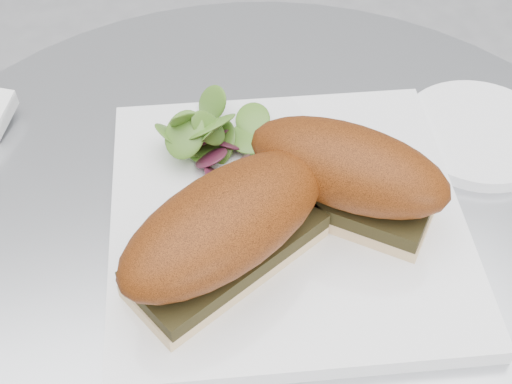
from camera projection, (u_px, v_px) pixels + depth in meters
table at (263, 382)px, 0.77m from camera, size 0.70×0.70×0.73m
plate at (286, 218)px, 0.59m from camera, size 0.32×0.32×0.02m
sandwich_left at (226, 230)px, 0.52m from camera, size 0.20×0.16×0.08m
sandwich_right at (347, 174)px, 0.55m from camera, size 0.17×0.16×0.08m
salad at (208, 128)px, 0.62m from camera, size 0.11×0.11×0.05m
saucer at (478, 133)px, 0.66m from camera, size 0.14×0.14×0.01m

